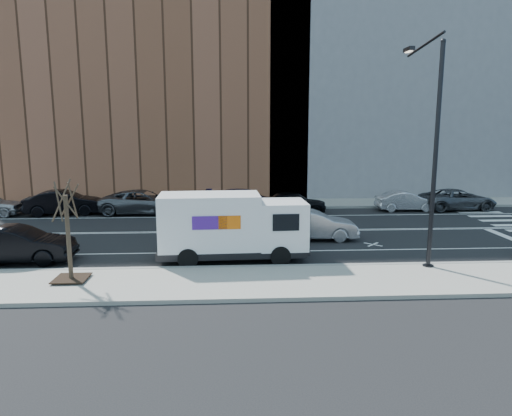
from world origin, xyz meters
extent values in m
plane|color=black|center=(0.00, 0.00, 0.00)|extent=(120.00, 120.00, 0.00)
cube|color=gray|center=(0.00, -8.80, 0.07)|extent=(44.00, 3.60, 0.15)
cube|color=gray|center=(0.00, 8.80, 0.07)|extent=(44.00, 3.60, 0.15)
cube|color=gray|center=(0.00, -7.00, 0.08)|extent=(44.00, 0.25, 0.17)
cube|color=gray|center=(0.00, 7.00, 0.08)|extent=(44.00, 0.25, 0.17)
cube|color=brown|center=(-8.00, 15.60, 11.00)|extent=(26.00, 10.00, 22.00)
cube|color=slate|center=(12.00, 15.60, 13.00)|extent=(20.00, 10.00, 26.00)
cylinder|color=black|center=(7.00, -7.40, 4.50)|extent=(0.18, 0.18, 9.00)
cylinder|color=black|center=(7.00, -7.40, 0.10)|extent=(0.44, 0.44, 0.20)
sphere|color=black|center=(7.00, -7.40, 8.95)|extent=(0.20, 0.20, 0.20)
cylinder|color=black|center=(7.00, -5.70, 9.10)|extent=(0.11, 3.49, 0.48)
cube|color=black|center=(7.00, -4.00, 9.20)|extent=(0.25, 0.80, 0.18)
cube|color=#FFF2CC|center=(7.00, -4.00, 9.10)|extent=(0.18, 0.55, 0.03)
cube|color=black|center=(-7.00, -8.40, 0.23)|extent=(1.20, 1.20, 0.04)
cylinder|color=#382B1E|center=(-7.00, -8.40, 1.75)|extent=(0.16, 0.16, 3.20)
cylinder|color=#382B1E|center=(-6.75, -8.40, 3.15)|extent=(0.06, 0.80, 1.44)
cylinder|color=#382B1E|center=(-6.92, -8.16, 3.15)|extent=(0.81, 0.31, 1.19)
cylinder|color=#382B1E|center=(-7.20, -8.25, 3.15)|extent=(0.58, 0.76, 1.50)
cylinder|color=#382B1E|center=(-7.20, -8.55, 3.15)|extent=(0.47, 0.61, 1.37)
cylinder|color=#382B1E|center=(-6.92, -8.64, 3.15)|extent=(0.72, 0.29, 1.13)
cube|color=black|center=(-1.06, -5.60, 0.46)|extent=(6.37, 2.38, 0.30)
cube|color=white|center=(1.17, -5.51, 1.57)|extent=(2.11, 2.26, 2.03)
cube|color=black|center=(2.21, -5.47, 1.88)|extent=(0.13, 1.88, 0.96)
cube|color=black|center=(1.22, -6.62, 1.88)|extent=(1.12, 0.08, 0.71)
cube|color=black|center=(1.13, -4.41, 1.88)|extent=(1.12, 0.08, 0.71)
cube|color=black|center=(2.17, -5.47, 0.56)|extent=(0.23, 2.03, 0.36)
cube|color=white|center=(-1.97, -5.64, 1.78)|extent=(4.35, 2.40, 2.33)
cube|color=#47198C|center=(-1.92, -6.77, 1.93)|extent=(1.42, 0.08, 0.56)
cube|color=orange|center=(-1.11, -6.74, 1.93)|extent=(0.91, 0.06, 0.56)
cube|color=#47198C|center=(-2.01, -4.50, 1.93)|extent=(1.42, 0.08, 0.56)
cube|color=orange|center=(-1.20, -4.47, 1.93)|extent=(0.91, 0.06, 0.56)
cylinder|color=black|center=(1.01, -6.53, 0.43)|extent=(0.86, 0.32, 0.85)
cylinder|color=black|center=(0.93, -4.51, 0.43)|extent=(0.86, 0.32, 0.85)
cylinder|color=black|center=(-2.84, -6.69, 0.43)|extent=(0.86, 0.32, 0.85)
cylinder|color=black|center=(-2.92, -4.66, 0.43)|extent=(0.86, 0.32, 0.85)
imported|color=black|center=(-12.14, 5.62, 0.81)|extent=(5.12, 2.34, 1.63)
imported|color=#54565C|center=(-6.96, 5.74, 0.80)|extent=(5.81, 2.81, 1.59)
imported|color=navy|center=(0.00, 5.48, 0.81)|extent=(5.74, 2.62, 1.63)
imported|color=black|center=(3.20, 5.38, 0.75)|extent=(4.43, 1.89, 1.49)
imported|color=#B5B5BA|center=(11.15, 5.79, 0.68)|extent=(4.14, 1.50, 1.36)
imported|color=#46484D|center=(14.93, 6.00, 0.73)|extent=(5.44, 2.80, 1.47)
imported|color=#A3A2A7|center=(3.14, -2.05, 0.76)|extent=(4.70, 1.81, 1.53)
imported|color=black|center=(-10.27, -5.49, 0.79)|extent=(4.86, 1.83, 1.58)
camera|label=1|loc=(-1.04, -24.96, 5.76)|focal=32.00mm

